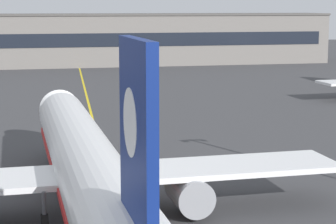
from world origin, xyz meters
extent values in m
cube|color=yellow|center=(0.00, 30.00, 0.00)|extent=(11.07, 179.70, 0.01)
cylinder|color=white|center=(-2.94, 11.74, 3.50)|extent=(4.56, 36.07, 3.80)
cone|color=white|center=(-3.35, 31.04, 3.50)|extent=(3.66, 2.68, 3.61)
cube|color=red|center=(-2.94, 11.74, 2.46)|extent=(4.42, 33.19, 0.44)
cube|color=black|center=(-3.31, 29.14, 4.17)|extent=(2.87, 1.16, 0.60)
cube|color=white|center=(-2.96, 12.34, 2.65)|extent=(32.09, 5.48, 0.36)
cylinder|color=gray|center=(3.26, 11.47, 1.43)|extent=(2.38, 3.65, 2.30)
cylinder|color=black|center=(3.22, 13.32, 1.43)|extent=(1.96, 0.22, 1.95)
cube|color=navy|center=(-2.61, -4.05, 8.05)|extent=(0.50, 4.81, 7.20)
cylinder|color=white|center=(-2.62, -3.75, 8.77)|extent=(0.49, 2.41, 2.40)
cylinder|color=#4C4C51|center=(-3.25, 26.24, 1.48)|extent=(0.24, 0.24, 1.60)
cylinder|color=black|center=(-3.25, 26.24, 0.45)|extent=(0.42, 0.91, 0.90)
cylinder|color=#4C4C51|center=(-5.50, 9.69, 1.77)|extent=(0.24, 0.24, 1.60)
cylinder|color=#4C4C51|center=(-0.30, 9.80, 1.77)|extent=(0.24, 0.24, 1.60)
cylinder|color=black|center=(-0.30, 9.80, 0.65)|extent=(0.43, 1.31, 1.30)
cube|color=slate|center=(0.03, 112.93, 5.33)|extent=(120.34, 12.00, 10.66)
cube|color=black|center=(0.03, 106.88, 5.73)|extent=(115.53, 0.12, 2.80)
cube|color=#4E4A47|center=(0.03, 112.93, 10.86)|extent=(120.74, 12.40, 0.40)
camera|label=1|loc=(-6.23, -24.88, 12.70)|focal=68.12mm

